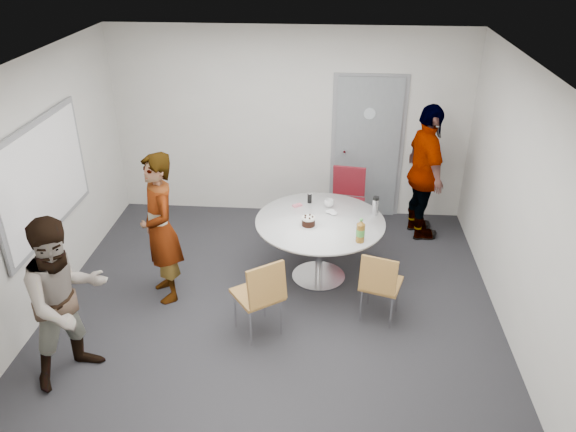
# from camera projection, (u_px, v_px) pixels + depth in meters

# --- Properties ---
(floor) EXTENTS (5.00, 5.00, 0.00)m
(floor) POSITION_uv_depth(u_px,v_px,m) (273.00, 310.00, 6.31)
(floor) COLOR #242428
(floor) RESTS_ON ground
(ceiling) EXTENTS (5.00, 5.00, 0.00)m
(ceiling) POSITION_uv_depth(u_px,v_px,m) (269.00, 69.00, 5.05)
(ceiling) COLOR silver
(ceiling) RESTS_ON wall_back
(wall_back) EXTENTS (5.00, 0.00, 5.00)m
(wall_back) POSITION_uv_depth(u_px,v_px,m) (290.00, 124.00, 7.89)
(wall_back) COLOR silver
(wall_back) RESTS_ON floor
(wall_left) EXTENTS (0.00, 5.00, 5.00)m
(wall_left) POSITION_uv_depth(u_px,v_px,m) (33.00, 195.00, 5.86)
(wall_left) COLOR silver
(wall_left) RESTS_ON floor
(wall_right) EXTENTS (0.00, 5.00, 5.00)m
(wall_right) POSITION_uv_depth(u_px,v_px,m) (524.00, 212.00, 5.51)
(wall_right) COLOR silver
(wall_right) RESTS_ON floor
(wall_front) EXTENTS (5.00, 0.00, 5.00)m
(wall_front) POSITION_uv_depth(u_px,v_px,m) (228.00, 382.00, 3.48)
(wall_front) COLOR silver
(wall_front) RESTS_ON floor
(door) EXTENTS (1.02, 0.17, 2.12)m
(door) POSITION_uv_depth(u_px,v_px,m) (367.00, 149.00, 7.94)
(door) COLOR slate
(door) RESTS_ON wall_back
(whiteboard) EXTENTS (0.04, 1.90, 1.25)m
(whiteboard) POSITION_uv_depth(u_px,v_px,m) (44.00, 178.00, 5.98)
(whiteboard) COLOR gray
(whiteboard) RESTS_ON wall_left
(table) EXTENTS (1.51, 1.51, 1.07)m
(table) POSITION_uv_depth(u_px,v_px,m) (322.00, 229.00, 6.58)
(table) COLOR silver
(table) RESTS_ON floor
(chair_near_left) EXTENTS (0.63, 0.64, 0.92)m
(chair_near_left) POSITION_uv_depth(u_px,v_px,m) (261.00, 292.00, 5.67)
(chair_near_left) COLOR brown
(chair_near_left) RESTS_ON floor
(chair_near_right) EXTENTS (0.51, 0.54, 0.85)m
(chair_near_right) POSITION_uv_depth(u_px,v_px,m) (380.00, 281.00, 5.91)
(chair_near_right) COLOR brown
(chair_near_right) RESTS_ON floor
(chair_far) EXTENTS (0.52, 0.56, 0.97)m
(chair_far) POSITION_uv_depth(u_px,v_px,m) (347.00, 195.00, 7.60)
(chair_far) COLOR maroon
(chair_far) RESTS_ON floor
(person_main) EXTENTS (0.69, 0.76, 1.75)m
(person_main) POSITION_uv_depth(u_px,v_px,m) (160.00, 229.00, 6.18)
(person_main) COLOR #A5C6EA
(person_main) RESTS_ON floor
(person_left) EXTENTS (1.01, 1.03, 1.68)m
(person_left) POSITION_uv_depth(u_px,v_px,m) (66.00, 301.00, 5.07)
(person_left) COLOR white
(person_left) RESTS_ON floor
(person_right) EXTENTS (0.65, 1.16, 1.86)m
(person_right) POSITION_uv_depth(u_px,v_px,m) (425.00, 173.00, 7.41)
(person_right) COLOR black
(person_right) RESTS_ON floor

